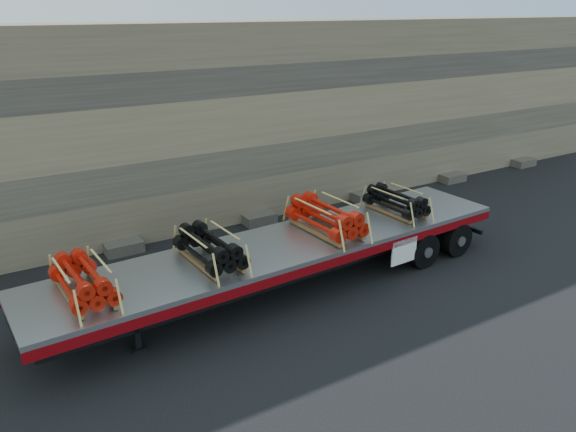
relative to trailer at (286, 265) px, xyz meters
name	(u,v)px	position (x,y,z in m)	size (l,w,h in m)	color
ground	(277,288)	(-0.20, 0.14, -0.70)	(120.00, 120.00, 0.00)	black
rock_wall	(184,126)	(-0.20, 6.64, 2.80)	(44.00, 3.00, 7.00)	#7A6B54
trailer	(286,265)	(0.00, 0.00, 0.00)	(14.08, 2.71, 1.41)	#A1A3A8
bundle_front	(83,281)	(-5.42, -0.26, 1.08)	(1.05, 2.09, 0.74)	red
bundle_midfront	(210,249)	(-2.30, -0.11, 1.08)	(1.07, 2.15, 0.76)	black
bundle_midrear	(326,218)	(1.38, 0.07, 1.13)	(1.19, 2.39, 0.85)	red
bundle_rear	(396,202)	(4.15, 0.20, 1.06)	(1.00, 1.99, 0.71)	black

